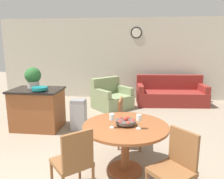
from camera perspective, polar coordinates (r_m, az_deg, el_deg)
wall_back at (r=7.52m, az=0.77°, el=8.01°), size 8.00×0.09×2.70m
dining_table at (r=3.19m, az=3.52°, el=-11.97°), size 1.22×1.22×0.72m
dining_chair_near_left at (r=2.77m, az=-9.93°, el=-17.67°), size 0.59×0.59×0.88m
dining_chair_near_right at (r=2.74m, az=16.34°, el=-18.35°), size 0.59×0.59×0.88m
dining_chair_far_side at (r=4.00m, az=3.87°, el=-8.05°), size 0.45×0.45×0.88m
fruit_bowl at (r=3.11m, az=3.59°, el=-8.32°), size 0.28×0.28×0.13m
wine_glass_left at (r=2.98m, az=-0.03°, el=-7.29°), size 0.07×0.07×0.20m
wine_glass_right at (r=2.97m, az=7.04°, el=-7.47°), size 0.07×0.07×0.20m
kitchen_island at (r=5.11m, az=-18.79°, el=-4.75°), size 1.07×0.79×0.89m
teal_bowl at (r=4.77m, az=-18.37°, el=0.25°), size 0.33×0.33×0.08m
potted_plant at (r=5.14m, az=-19.94°, el=3.12°), size 0.35×0.35×0.46m
trash_bin at (r=4.85m, az=-8.70°, el=-6.53°), size 0.31×0.27×0.67m
couch at (r=7.05m, az=15.07°, el=-1.32°), size 2.15×1.05×0.88m
armchair at (r=6.38m, az=-0.20°, el=-2.31°), size 1.29×1.29×0.87m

